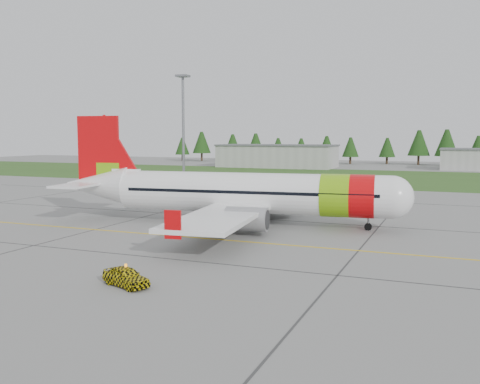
% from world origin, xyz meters
% --- Properties ---
extents(ground, '(320.00, 320.00, 0.00)m').
position_xyz_m(ground, '(0.00, 0.00, 0.00)').
color(ground, gray).
rests_on(ground, ground).
extents(aircraft, '(36.46, 33.82, 11.06)m').
position_xyz_m(aircraft, '(-2.99, 16.07, 3.19)').
color(aircraft, white).
rests_on(aircraft, ground).
extents(follow_me_car, '(1.59, 1.71, 3.44)m').
position_xyz_m(follow_me_car, '(-1.23, -7.15, 1.72)').
color(follow_me_car, yellow).
rests_on(follow_me_car, ground).
extents(service_van, '(1.72, 1.63, 4.82)m').
position_xyz_m(service_van, '(-38.80, 59.03, 2.41)').
color(service_van, silver).
rests_on(service_van, ground).
extents(grass_strip, '(320.00, 50.00, 0.03)m').
position_xyz_m(grass_strip, '(0.00, 82.00, 0.01)').
color(grass_strip, '#30561E').
rests_on(grass_strip, ground).
extents(taxi_guideline, '(120.00, 0.25, 0.02)m').
position_xyz_m(taxi_guideline, '(0.00, 8.00, 0.01)').
color(taxi_guideline, gold).
rests_on(taxi_guideline, ground).
extents(hangar_west, '(32.00, 14.00, 6.00)m').
position_xyz_m(hangar_west, '(-30.00, 110.00, 3.00)').
color(hangar_west, '#A8A8A3').
rests_on(hangar_west, ground).
extents(floodlight_mast, '(0.50, 0.50, 20.00)m').
position_xyz_m(floodlight_mast, '(-32.00, 58.00, 10.00)').
color(floodlight_mast, slate).
rests_on(floodlight_mast, ground).
extents(treeline, '(160.00, 8.00, 10.00)m').
position_xyz_m(treeline, '(0.00, 138.00, 5.00)').
color(treeline, '#1C3F14').
rests_on(treeline, ground).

